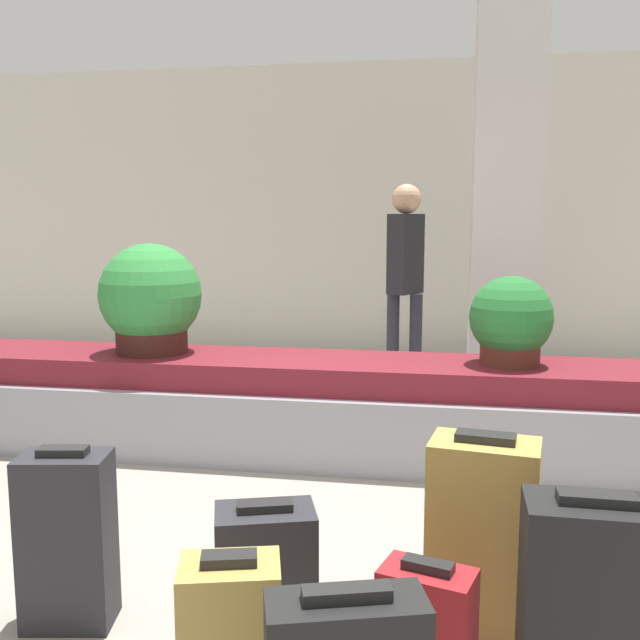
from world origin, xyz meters
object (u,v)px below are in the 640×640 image
at_px(traveler_0, 405,267).
at_px(potted_plant_1, 511,322).
at_px(suitcase_8, 266,571).
at_px(suitcase_7, 68,539).
at_px(pillar, 505,208).
at_px(potted_plant_0, 151,300).
at_px(suitcase_6, 482,537).
at_px(suitcase_4, 590,617).
at_px(traveler_1, 502,279).

bearing_deg(traveler_0, potted_plant_1, 52.82).
relative_size(suitcase_8, traveler_0, 0.28).
xyz_separation_m(suitcase_7, potted_plant_1, (1.77, 2.13, 0.56)).
bearing_deg(pillar, potted_plant_0, -151.65).
xyz_separation_m(suitcase_8, traveler_0, (0.28, 3.84, 0.86)).
height_order(pillar, suitcase_6, pillar).
height_order(suitcase_4, suitcase_8, suitcase_4).
bearing_deg(suitcase_6, suitcase_4, -49.38).
bearing_deg(potted_plant_0, potted_plant_1, 0.05).
bearing_deg(suitcase_6, potted_plant_1, 91.52).
relative_size(suitcase_4, suitcase_8, 1.46).
height_order(suitcase_8, potted_plant_1, potted_plant_1).
relative_size(potted_plant_1, traveler_1, 0.34).
xyz_separation_m(suitcase_7, traveler_0, (1.02, 3.91, 0.77)).
distance_m(suitcase_8, potted_plant_1, 2.39).
xyz_separation_m(suitcase_8, potted_plant_0, (-1.30, 2.06, 0.74)).
height_order(suitcase_4, suitcase_6, suitcase_6).
bearing_deg(suitcase_6, suitcase_8, -160.64).
xyz_separation_m(suitcase_6, suitcase_8, (-0.78, -0.14, -0.13)).
xyz_separation_m(potted_plant_0, potted_plant_1, (2.33, 0.00, -0.09)).
xyz_separation_m(pillar, suitcase_7, (-1.81, -3.40, -1.27)).
height_order(suitcase_4, traveler_0, traveler_0).
distance_m(suitcase_7, traveler_0, 4.11).
distance_m(potted_plant_0, traveler_0, 2.39).
bearing_deg(suitcase_8, potted_plant_0, 104.53).
bearing_deg(suitcase_7, suitcase_4, -18.06).
relative_size(pillar, suitcase_7, 4.65).
distance_m(suitcase_7, traveler_1, 4.88).
xyz_separation_m(pillar, potted_plant_0, (-2.37, -1.28, -0.62)).
bearing_deg(traveler_0, potted_plant_0, -11.52).
height_order(suitcase_6, suitcase_8, suitcase_6).
distance_m(suitcase_6, suitcase_7, 1.53).
height_order(suitcase_6, traveler_1, traveler_1).
bearing_deg(suitcase_8, traveler_0, 67.99).
xyz_separation_m(pillar, traveler_0, (-0.79, 0.50, -0.50)).
distance_m(suitcase_4, traveler_0, 4.29).
relative_size(pillar, potted_plant_1, 5.85).
xyz_separation_m(pillar, potted_plant_1, (-0.04, -1.28, -0.71)).
height_order(suitcase_4, traveler_1, traveler_1).
height_order(suitcase_4, potted_plant_0, potted_plant_0).
distance_m(pillar, suitcase_4, 3.86).
height_order(suitcase_7, suitcase_8, suitcase_7).
relative_size(pillar, potted_plant_0, 4.39).
relative_size(potted_plant_0, traveler_0, 0.40).
xyz_separation_m(suitcase_6, traveler_0, (-0.50, 3.69, 0.73)).
bearing_deg(traveler_1, pillar, -156.87).
bearing_deg(suitcase_7, traveler_0, 65.20).
relative_size(suitcase_6, traveler_1, 0.47).
bearing_deg(pillar, suitcase_8, -107.74).
height_order(suitcase_7, traveler_1, traveler_1).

